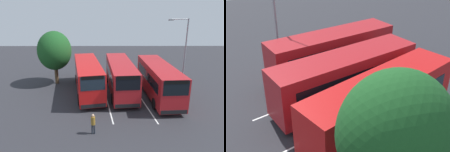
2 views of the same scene
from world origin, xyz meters
The scene contains 9 objects.
ground_plane centered at (0.00, 0.00, 0.00)m, with size 66.98×66.98×0.00m, color #2B2B30.
bus_far_left centered at (-0.45, -3.72, 1.89)m, with size 10.47×4.41×3.43m.
bus_center_left centered at (-0.54, -0.10, 1.89)m, with size 10.37×3.34×3.43m.
bus_center_right centered at (0.68, 3.84, 1.89)m, with size 10.33×3.10×3.43m.
pedestrian centered at (7.97, -2.47, 0.94)m, with size 0.39×0.39×1.61m.
street_lamp centered at (-2.31, 7.29, 4.62)m, with size 0.94×2.52×8.02m.
depot_tree centered at (-3.45, -8.01, 4.16)m, with size 4.48×4.04×6.53m.
lane_stripe_outer_left centered at (0.00, -1.82, 0.00)m, with size 13.43×0.12×0.01m, color silver.
lane_stripe_inner_left centered at (0.00, 1.82, 0.00)m, with size 13.43×0.12×0.01m, color silver.
Camera 1 is at (21.30, -1.15, 8.66)m, focal length 32.96 mm.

